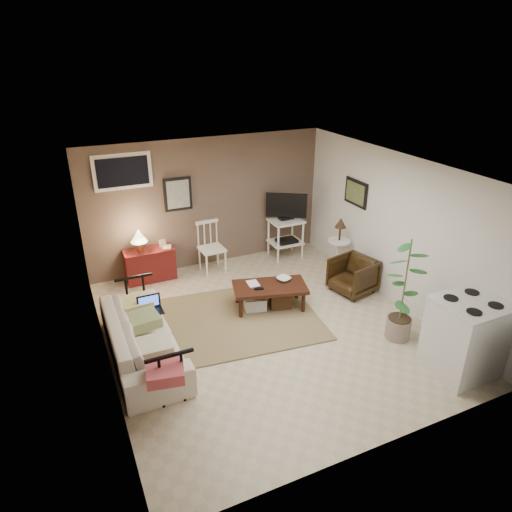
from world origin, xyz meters
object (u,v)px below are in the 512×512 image
red_console (149,262)px  armchair (353,274)px  coffee_table (269,295)px  stove (465,337)px  tv_stand (286,224)px  potted_plant (405,287)px  sofa (142,331)px  side_table (339,239)px  spindle_chair (212,249)px

red_console → armchair: size_ratio=1.50×
coffee_table → armchair: (1.53, -0.09, 0.09)m
red_console → stove: stove is taller
tv_stand → potted_plant: 3.13m
tv_stand → potted_plant: bearing=-86.7°
sofa → side_table: bearing=-74.7°
coffee_table → red_console: size_ratio=1.26×
armchair → coffee_table: bearing=-106.2°
spindle_chair → tv_stand: (1.53, -0.01, 0.25)m
red_console → spindle_chair: red_console is taller
coffee_table → potted_plant: size_ratio=0.81×
red_console → armchair: 3.57m
tv_stand → red_console: bearing=176.8°
sofa → tv_stand: bearing=-57.6°
coffee_table → sofa: size_ratio=0.59×
sofa → red_console: red_console is taller
red_console → spindle_chair: size_ratio=1.06×
armchair → potted_plant: (-0.19, -1.40, 0.50)m
sofa → coffee_table: bearing=-78.4°
coffee_table → stove: size_ratio=1.21×
sofa → tv_stand: (3.25, 2.07, 0.27)m
tv_stand → side_table: 1.16m
armchair → side_table: bearing=153.9°
red_console → tv_stand: (2.67, -0.15, 0.34)m
coffee_table → spindle_chair: 1.70m
armchair → potted_plant: 1.50m
side_table → potted_plant: bearing=-99.8°
red_console → stove: (3.07, -4.19, 0.17)m
sofa → stove: 4.15m
coffee_table → armchair: size_ratio=1.89×
sofa → red_console: size_ratio=2.12×
spindle_chair → armchair: 2.58m
sofa → potted_plant: bearing=-107.2°
side_table → armchair: (-0.17, -0.70, -0.34)m
coffee_table → spindle_chair: size_ratio=1.33×
sofa → armchair: sofa is taller
red_console → tv_stand: 2.69m
spindle_chair → potted_plant: size_ratio=0.61×
stove → sofa: bearing=151.6°
tv_stand → stove: bearing=-84.3°
side_table → stove: 3.02m
sofa → red_console: 2.29m
sofa → tv_stand: 3.86m
spindle_chair → side_table: size_ratio=0.88×
red_console → spindle_chair: (1.13, -0.13, 0.10)m
coffee_table → red_console: bearing=130.3°
armchair → tv_stand: bearing=179.5°
tv_stand → stove: (0.40, -4.04, -0.17)m
red_console → spindle_chair: 1.15m
coffee_table → red_console: (-1.51, 1.78, 0.10)m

